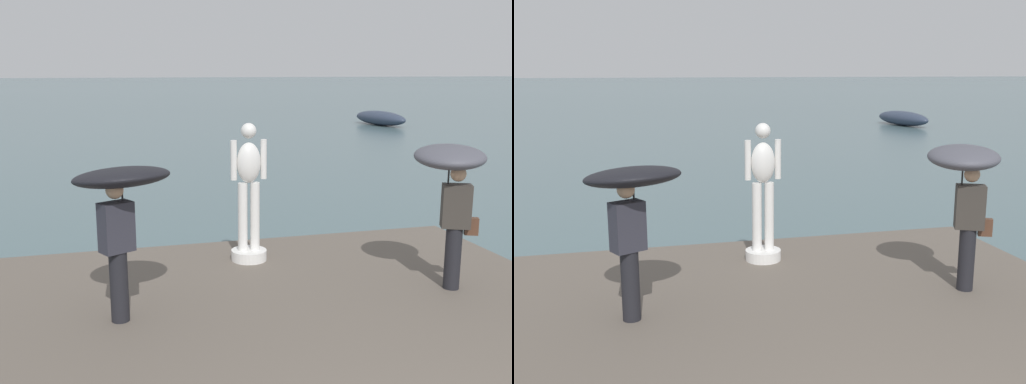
% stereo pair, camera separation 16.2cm
% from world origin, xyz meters
% --- Properties ---
extents(ground_plane, '(400.00, 400.00, 0.00)m').
position_xyz_m(ground_plane, '(0.00, 40.00, 0.00)').
color(ground_plane, '#4C666B').
extents(statue_white_figure, '(0.58, 0.57, 2.20)m').
position_xyz_m(statue_white_figure, '(-0.06, 6.28, 1.38)').
color(statue_white_figure, white).
rests_on(statue_white_figure, pier).
extents(onlooker_left, '(1.55, 1.56, 1.94)m').
position_xyz_m(onlooker_left, '(-2.10, 4.45, 1.95)').
color(onlooker_left, black).
rests_on(onlooker_left, pier).
extents(onlooker_right, '(1.27, 1.28, 2.04)m').
position_xyz_m(onlooker_right, '(2.29, 4.38, 1.98)').
color(onlooker_right, black).
rests_on(onlooker_right, pier).
extents(boat_near, '(2.10, 4.80, 0.87)m').
position_xyz_m(boat_near, '(14.60, 31.15, 0.43)').
color(boat_near, '#2D384C').
rests_on(boat_near, ground).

